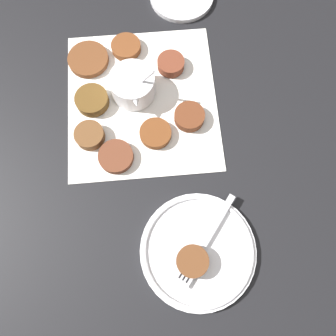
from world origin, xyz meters
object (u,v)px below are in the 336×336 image
object	(u,v)px
fritter_on_plate	(192,261)
fork	(201,248)
sauce_bowl	(133,86)
serving_plate	(198,251)

from	to	relation	value
fritter_on_plate	fork	world-z (taller)	fritter_on_plate
fritter_on_plate	fork	bearing A→B (deg)	131.14
sauce_bowl	fritter_on_plate	xyz separation A→B (m)	(0.36, 0.04, 0.00)
fritter_on_plate	fork	distance (m)	0.03
fork	fritter_on_plate	bearing A→B (deg)	-48.86
serving_plate	fritter_on_plate	xyz separation A→B (m)	(0.02, -0.02, 0.02)
fritter_on_plate	serving_plate	bearing A→B (deg)	135.35
sauce_bowl	serving_plate	distance (m)	0.35
sauce_bowl	fork	xyz separation A→B (m)	(0.34, 0.06, -0.01)
sauce_bowl	serving_plate	bearing A→B (deg)	9.73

